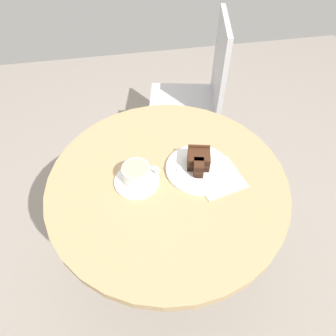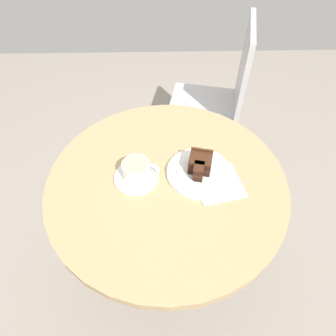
{
  "view_description": "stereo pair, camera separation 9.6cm",
  "coord_description": "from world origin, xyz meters",
  "px_view_note": "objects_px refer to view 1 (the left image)",
  "views": [
    {
      "loc": [
        -0.11,
        -0.6,
        1.51
      ],
      "look_at": [
        0.0,
        0.02,
        0.78
      ],
      "focal_mm": 32.0,
      "sensor_mm": 36.0,
      "label": 1
    },
    {
      "loc": [
        -0.01,
        -0.61,
        1.51
      ],
      "look_at": [
        0.0,
        0.02,
        0.78
      ],
      "focal_mm": 32.0,
      "sensor_mm": 36.0,
      "label": 2
    }
  ],
  "objects_px": {
    "cake_plate": "(198,169)",
    "cafe_chair": "(200,91)",
    "saucer": "(137,181)",
    "cake_slice": "(199,160)",
    "teaspoon": "(150,186)",
    "fork": "(181,173)",
    "coffee_cup": "(137,173)",
    "napkin": "(217,178)"
  },
  "relations": [
    {
      "from": "saucer",
      "to": "napkin",
      "type": "bearing_deg",
      "value": -6.88
    },
    {
      "from": "saucer",
      "to": "fork",
      "type": "distance_m",
      "value": 0.15
    },
    {
      "from": "fork",
      "to": "napkin",
      "type": "xyz_separation_m",
      "value": [
        0.11,
        -0.03,
        -0.01
      ]
    },
    {
      "from": "fork",
      "to": "napkin",
      "type": "relative_size",
      "value": 0.63
    },
    {
      "from": "cake_plate",
      "to": "coffee_cup",
      "type": "bearing_deg",
      "value": -176.95
    },
    {
      "from": "coffee_cup",
      "to": "fork",
      "type": "distance_m",
      "value": 0.15
    },
    {
      "from": "coffee_cup",
      "to": "cake_slice",
      "type": "distance_m",
      "value": 0.21
    },
    {
      "from": "cake_plate",
      "to": "fork",
      "type": "bearing_deg",
      "value": -166.28
    },
    {
      "from": "cake_slice",
      "to": "cafe_chair",
      "type": "height_order",
      "value": "cafe_chair"
    },
    {
      "from": "teaspoon",
      "to": "cake_plate",
      "type": "relative_size",
      "value": 0.46
    },
    {
      "from": "cake_plate",
      "to": "cafe_chair",
      "type": "height_order",
      "value": "cafe_chair"
    },
    {
      "from": "saucer",
      "to": "cafe_chair",
      "type": "xyz_separation_m",
      "value": [
        0.41,
        0.71,
        -0.19
      ]
    },
    {
      "from": "cake_plate",
      "to": "fork",
      "type": "height_order",
      "value": "fork"
    },
    {
      "from": "saucer",
      "to": "cake_slice",
      "type": "bearing_deg",
      "value": 6.06
    },
    {
      "from": "teaspoon",
      "to": "fork",
      "type": "height_order",
      "value": "fork"
    },
    {
      "from": "fork",
      "to": "coffee_cup",
      "type": "bearing_deg",
      "value": 40.66
    },
    {
      "from": "teaspoon",
      "to": "cake_slice",
      "type": "bearing_deg",
      "value": 118.92
    },
    {
      "from": "coffee_cup",
      "to": "fork",
      "type": "relative_size",
      "value": 1.03
    },
    {
      "from": "cake_slice",
      "to": "cafe_chair",
      "type": "relative_size",
      "value": 0.11
    },
    {
      "from": "cafe_chair",
      "to": "coffee_cup",
      "type": "bearing_deg",
      "value": -17.78
    },
    {
      "from": "cake_slice",
      "to": "cafe_chair",
      "type": "xyz_separation_m",
      "value": [
        0.2,
        0.69,
        -0.23
      ]
    },
    {
      "from": "cafe_chair",
      "to": "cake_slice",
      "type": "bearing_deg",
      "value": -4.08
    },
    {
      "from": "cake_slice",
      "to": "cafe_chair",
      "type": "bearing_deg",
      "value": 73.89
    },
    {
      "from": "napkin",
      "to": "fork",
      "type": "bearing_deg",
      "value": 164.7
    },
    {
      "from": "coffee_cup",
      "to": "cafe_chair",
      "type": "bearing_deg",
      "value": 60.19
    },
    {
      "from": "saucer",
      "to": "napkin",
      "type": "distance_m",
      "value": 0.26
    },
    {
      "from": "teaspoon",
      "to": "napkin",
      "type": "distance_m",
      "value": 0.22
    },
    {
      "from": "teaspoon",
      "to": "coffee_cup",
      "type": "bearing_deg",
      "value": -122.38
    },
    {
      "from": "cafe_chair",
      "to": "saucer",
      "type": "bearing_deg",
      "value": -17.9
    },
    {
      "from": "saucer",
      "to": "napkin",
      "type": "relative_size",
      "value": 0.78
    },
    {
      "from": "cake_slice",
      "to": "fork",
      "type": "bearing_deg",
      "value": -159.97
    },
    {
      "from": "coffee_cup",
      "to": "cake_plate",
      "type": "bearing_deg",
      "value": 3.05
    },
    {
      "from": "fork",
      "to": "cafe_chair",
      "type": "height_order",
      "value": "cafe_chair"
    },
    {
      "from": "teaspoon",
      "to": "cafe_chair",
      "type": "height_order",
      "value": "cafe_chair"
    },
    {
      "from": "fork",
      "to": "napkin",
      "type": "height_order",
      "value": "fork"
    },
    {
      "from": "saucer",
      "to": "coffee_cup",
      "type": "distance_m",
      "value": 0.03
    },
    {
      "from": "cake_plate",
      "to": "cafe_chair",
      "type": "xyz_separation_m",
      "value": [
        0.2,
        0.69,
        -0.19
      ]
    },
    {
      "from": "coffee_cup",
      "to": "fork",
      "type": "xyz_separation_m",
      "value": [
        0.14,
        -0.0,
        -0.02
      ]
    },
    {
      "from": "teaspoon",
      "to": "cafe_chair",
      "type": "distance_m",
      "value": 0.85
    },
    {
      "from": "saucer",
      "to": "coffee_cup",
      "type": "height_order",
      "value": "coffee_cup"
    },
    {
      "from": "teaspoon",
      "to": "cake_plate",
      "type": "distance_m",
      "value": 0.17
    },
    {
      "from": "cake_plate",
      "to": "fork",
      "type": "xyz_separation_m",
      "value": [
        -0.06,
        -0.02,
        0.01
      ]
    }
  ]
}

